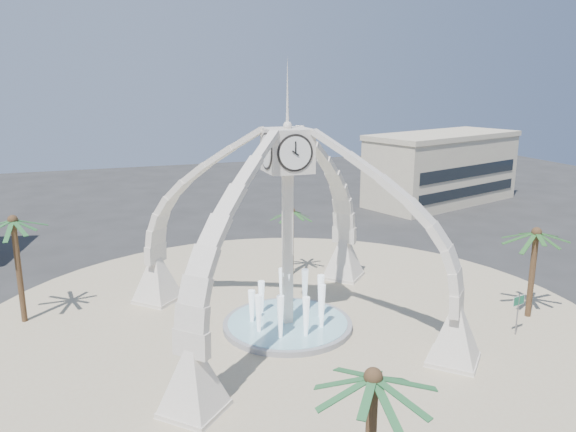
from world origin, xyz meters
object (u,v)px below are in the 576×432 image
object	(u,v)px
fountain	(288,324)
palm_west	(13,222)
clock_tower	(288,227)
palm_north	(292,212)
palm_south	(373,380)
street_sign	(518,306)
palm_east	(537,234)

from	to	relation	value
fountain	palm_west	world-z (taller)	palm_west
clock_tower	fountain	xyz separation A→B (m)	(0.00, 0.00, -6.20)
fountain	palm_north	bearing A→B (deg)	68.69
palm_south	street_sign	world-z (taller)	palm_south
palm_north	palm_west	bearing A→B (deg)	-171.94
fountain	palm_east	size ratio (longest dim) A/B	1.24
palm_east	palm_south	distance (m)	21.98
street_sign	palm_east	bearing A→B (deg)	25.10
palm_west	palm_east	bearing A→B (deg)	-17.98
palm_east	fountain	bearing A→B (deg)	166.83
palm_south	street_sign	xyz separation A→B (m)	(15.38, 10.56, -3.87)
palm_south	fountain	bearing A→B (deg)	80.23
clock_tower	palm_north	bearing A→B (deg)	68.69
fountain	palm_west	bearing A→B (deg)	157.50
palm_east	street_sign	size ratio (longest dim) A/B	2.41
palm_east	palm_north	world-z (taller)	palm_east
palm_north	palm_south	xyz separation A→B (m)	(-6.32, -25.20, 0.69)
palm_west	street_sign	bearing A→B (deg)	-23.04
palm_west	palm_north	distance (m)	19.28
palm_east	street_sign	xyz separation A→B (m)	(-2.68, -1.96, -3.70)
palm_north	street_sign	distance (m)	17.51
palm_east	palm_west	world-z (taller)	palm_west
street_sign	clock_tower	bearing A→B (deg)	145.21
fountain	palm_south	bearing A→B (deg)	-99.77
fountain	palm_east	world-z (taller)	palm_east
palm_west	palm_north	xyz separation A→B (m)	(19.03, 2.70, -1.48)
clock_tower	palm_south	world-z (taller)	clock_tower
palm_north	palm_south	world-z (taller)	palm_south
palm_west	clock_tower	bearing A→B (deg)	-22.50
palm_north	street_sign	xyz separation A→B (m)	(9.06, -14.64, -3.17)
palm_east	palm_west	distance (m)	32.36
fountain	palm_east	distance (m)	16.58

